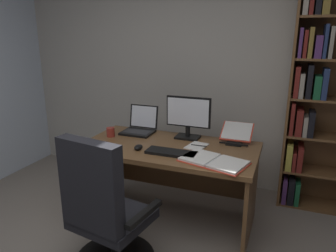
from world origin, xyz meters
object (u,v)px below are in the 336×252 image
object	(u,v)px
reading_stand_with_book	(237,133)
office_chair	(105,217)
desk	(172,164)
open_binder	(214,161)
laptop	(140,127)
coffee_mug	(111,132)
keyboard	(171,153)
notepad	(197,146)
bookshelf	(324,97)
monitor	(188,118)
computer_mouse	(138,147)
pen	(199,145)

from	to	relation	value
reading_stand_with_book	office_chair	bearing A→B (deg)	-122.06
desk	open_binder	distance (m)	0.58
office_chair	reading_stand_with_book	bearing A→B (deg)	67.34
laptop	coffee_mug	xyz separation A→B (m)	(-0.20, -0.23, -0.01)
keyboard	notepad	bearing A→B (deg)	58.83
laptop	notepad	size ratio (longest dim) A/B	1.44
office_chair	keyboard	world-z (taller)	office_chair
coffee_mug	bookshelf	bearing A→B (deg)	21.06
notepad	monitor	bearing A→B (deg)	125.50
computer_mouse	pen	xyz separation A→B (m)	(0.47, 0.24, -0.01)
desk	pen	xyz separation A→B (m)	(0.26, -0.01, 0.21)
keyboard	pen	bearing A→B (deg)	55.49
monitor	open_binder	bearing A→B (deg)	-53.75
open_binder	notepad	world-z (taller)	open_binder
laptop	notepad	distance (m)	0.69
office_chair	bookshelf	bearing A→B (deg)	56.86
bookshelf	notepad	world-z (taller)	bookshelf
laptop	desk	bearing A→B (deg)	-26.12
laptop	pen	xyz separation A→B (m)	(0.67, -0.21, -0.04)
coffee_mug	notepad	bearing A→B (deg)	1.19
laptop	coffee_mug	distance (m)	0.30
bookshelf	office_chair	bearing A→B (deg)	-132.54
monitor	laptop	distance (m)	0.52
bookshelf	open_binder	xyz separation A→B (m)	(-0.80, -0.99, -0.37)
computer_mouse	reading_stand_with_book	size ratio (longest dim) A/B	0.35
notepad	laptop	bearing A→B (deg)	162.15
desk	notepad	xyz separation A→B (m)	(0.24, -0.01, 0.20)
desk	monitor	distance (m)	0.45
coffee_mug	keyboard	bearing A→B (deg)	-17.67
bookshelf	keyboard	world-z (taller)	bookshelf
monitor	office_chair	bearing A→B (deg)	-104.25
computer_mouse	coffee_mug	bearing A→B (deg)	150.97
open_binder	pen	size ratio (longest dim) A/B	3.98
desk	computer_mouse	bearing A→B (deg)	-130.26
pen	desk	bearing A→B (deg)	178.62
desk	office_chair	distance (m)	0.89
notepad	pen	distance (m)	0.02
keyboard	notepad	world-z (taller)	keyboard
monitor	coffee_mug	world-z (taller)	monitor
open_binder	notepad	bearing A→B (deg)	142.08
coffee_mug	pen	bearing A→B (deg)	1.16
computer_mouse	pen	distance (m)	0.53
reading_stand_with_book	laptop	bearing A→B (deg)	-175.84
coffee_mug	desk	bearing A→B (deg)	2.22
office_chair	monitor	distance (m)	1.20
bookshelf	notepad	distance (m)	1.29
computer_mouse	open_binder	distance (m)	0.67
monitor	pen	xyz separation A→B (m)	(0.17, -0.21, -0.18)
office_chair	open_binder	bearing A→B (deg)	51.19
office_chair	notepad	xyz separation A→B (m)	(0.42, 0.86, 0.29)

